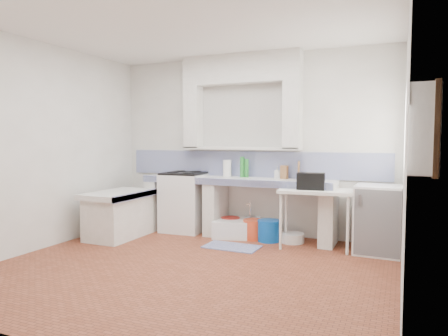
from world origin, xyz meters
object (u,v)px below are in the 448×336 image
at_px(sink, 246,229).
at_px(side_table, 315,219).
at_px(stove, 184,203).
at_px(fridge, 378,219).

height_order(sink, side_table, side_table).
xyz_separation_m(stove, fridge, (2.97, -0.15, -0.02)).
xyz_separation_m(sink, side_table, (1.09, -0.22, 0.29)).
bearing_deg(sink, fridge, -20.59).
relative_size(sink, side_table, 1.01).
relative_size(stove, fridge, 1.04).
bearing_deg(side_table, stove, 168.55).
bearing_deg(stove, fridge, -6.13).
xyz_separation_m(stove, sink, (1.07, -0.00, -0.35)).
bearing_deg(side_table, sink, 162.94).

